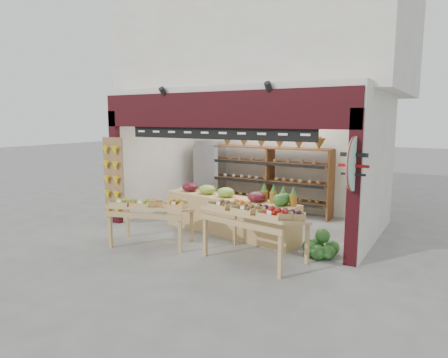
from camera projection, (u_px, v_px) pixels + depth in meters
ground at (239, 228)px, 9.11m from camera, size 60.00×60.00×0.00m
shop_structure at (271, 60)px, 9.89m from camera, size 6.36×5.12×5.40m
banana_board at (113, 177)px, 9.33m from camera, size 0.60×0.15×1.80m
gift_sign at (354, 164)px, 6.48m from camera, size 0.04×0.93×0.92m
back_shelving at (270, 165)px, 10.48m from camera, size 3.29×0.54×2.01m
refrigerator at (211, 173)px, 11.51m from camera, size 0.85×0.85×1.87m
cardboard_stack at (196, 205)px, 10.34m from camera, size 1.09×0.92×0.72m
mid_counter at (229, 214)px, 8.61m from camera, size 3.28×1.10×1.03m
display_table_left at (147, 206)px, 7.89m from camera, size 1.73×1.30×0.99m
display_table_right at (255, 213)px, 6.95m from camera, size 1.85×1.23×1.08m
watermelon_pile at (320, 247)px, 7.24m from camera, size 0.65×0.65×0.51m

